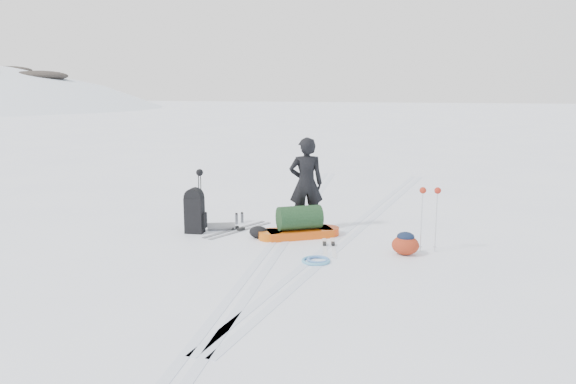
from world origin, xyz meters
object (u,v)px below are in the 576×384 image
expedition_rucksack (198,212)px  ski_poles_black (200,179)px  pulk_sled (299,225)px  skier (306,184)px

expedition_rucksack → ski_poles_black: ski_poles_black is taller
pulk_sled → expedition_rucksack: 2.16m
expedition_rucksack → skier: bearing=16.9°
skier → expedition_rucksack: 2.35m
pulk_sled → ski_poles_black: ski_poles_black is taller
skier → pulk_sled: size_ratio=1.16×
skier → ski_poles_black: 2.33m
pulk_sled → expedition_rucksack: expedition_rucksack is taller
expedition_rucksack → ski_poles_black: 0.84m
pulk_sled → ski_poles_black: bearing=139.7°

